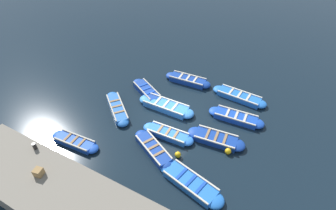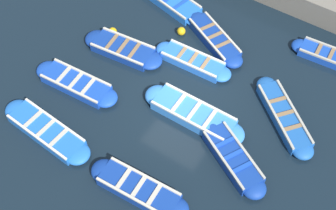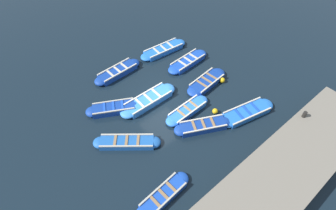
{
  "view_description": "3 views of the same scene",
  "coord_description": "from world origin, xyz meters",
  "px_view_note": "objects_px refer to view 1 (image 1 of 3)",
  "views": [
    {
      "loc": [
        10.8,
        5.58,
        11.24
      ],
      "look_at": [
        -0.77,
        -0.68,
        0.17
      ],
      "focal_mm": 28.0,
      "sensor_mm": 36.0,
      "label": 1
    },
    {
      "loc": [
        -8.75,
        -4.9,
        13.79
      ],
      "look_at": [
        -0.72,
        0.25,
        0.17
      ],
      "focal_mm": 50.0,
      "sensor_mm": 36.0,
      "label": 2
    },
    {
      "loc": [
        8.35,
        -6.69,
        11.95
      ],
      "look_at": [
        0.58,
        -0.15,
        0.35
      ],
      "focal_mm": 28.0,
      "sensor_mm": 36.0,
      "label": 3
    }
  ],
  "objects_px": {
    "boat_near_quay": "(75,142)",
    "boat_mid_row": "(166,106)",
    "boat_far_corner": "(147,91)",
    "buoy_yellow_far": "(228,151)",
    "boat_bow_out": "(188,80)",
    "boat_centre": "(153,149)",
    "boat_inner_gap": "(216,139)",
    "wooden_crate": "(39,172)",
    "boat_outer_right": "(239,96)",
    "bollard_north": "(35,146)",
    "boat_drifting": "(236,117)",
    "buoy_orange_near": "(178,155)",
    "boat_stern_in": "(117,108)",
    "boat_end_of_row": "(190,183)",
    "boat_outer_left": "(168,134)"
  },
  "relations": [
    {
      "from": "boat_far_corner",
      "to": "boat_centre",
      "type": "height_order",
      "value": "boat_far_corner"
    },
    {
      "from": "boat_near_quay",
      "to": "boat_outer_right",
      "type": "bearing_deg",
      "value": 140.55
    },
    {
      "from": "boat_bow_out",
      "to": "boat_drifting",
      "type": "height_order",
      "value": "boat_bow_out"
    },
    {
      "from": "boat_drifting",
      "to": "boat_outer_right",
      "type": "bearing_deg",
      "value": -168.36
    },
    {
      "from": "buoy_orange_near",
      "to": "wooden_crate",
      "type": "bearing_deg",
      "value": -45.36
    },
    {
      "from": "boat_mid_row",
      "to": "boat_stern_in",
      "type": "bearing_deg",
      "value": -58.39
    },
    {
      "from": "boat_centre",
      "to": "boat_drifting",
      "type": "height_order",
      "value": "boat_centre"
    },
    {
      "from": "boat_near_quay",
      "to": "boat_end_of_row",
      "type": "relative_size",
      "value": 0.82
    },
    {
      "from": "boat_centre",
      "to": "boat_inner_gap",
      "type": "bearing_deg",
      "value": 131.22
    },
    {
      "from": "boat_near_quay",
      "to": "boat_stern_in",
      "type": "bearing_deg",
      "value": 174.29
    },
    {
      "from": "boat_inner_gap",
      "to": "boat_drifting",
      "type": "xyz_separation_m",
      "value": [
        -2.29,
        0.47,
        0.0
      ]
    },
    {
      "from": "boat_centre",
      "to": "bollard_north",
      "type": "distance_m",
      "value": 6.03
    },
    {
      "from": "bollard_north",
      "to": "boat_outer_left",
      "type": "bearing_deg",
      "value": 133.84
    },
    {
      "from": "boat_near_quay",
      "to": "buoy_yellow_far",
      "type": "bearing_deg",
      "value": 113.77
    },
    {
      "from": "boat_far_corner",
      "to": "boat_bow_out",
      "type": "distance_m",
      "value": 3.25
    },
    {
      "from": "boat_far_corner",
      "to": "buoy_yellow_far",
      "type": "relative_size",
      "value": 9.43
    },
    {
      "from": "boat_mid_row",
      "to": "boat_bow_out",
      "type": "relative_size",
      "value": 1.11
    },
    {
      "from": "boat_end_of_row",
      "to": "boat_outer_left",
      "type": "bearing_deg",
      "value": -133.08
    },
    {
      "from": "boat_inner_gap",
      "to": "wooden_crate",
      "type": "relative_size",
      "value": 9.25
    },
    {
      "from": "boat_near_quay",
      "to": "boat_end_of_row",
      "type": "xyz_separation_m",
      "value": [
        -0.68,
        6.85,
        0.02
      ]
    },
    {
      "from": "boat_mid_row",
      "to": "boat_drifting",
      "type": "bearing_deg",
      "value": 104.87
    },
    {
      "from": "boat_end_of_row",
      "to": "boat_far_corner",
      "type": "bearing_deg",
      "value": -132.26
    },
    {
      "from": "wooden_crate",
      "to": "boat_outer_right",
      "type": "bearing_deg",
      "value": 151.11
    },
    {
      "from": "boat_outer_right",
      "to": "boat_end_of_row",
      "type": "bearing_deg",
      "value": -0.69
    },
    {
      "from": "boat_far_corner",
      "to": "boat_bow_out",
      "type": "xyz_separation_m",
      "value": [
        -2.6,
        1.95,
        -0.01
      ]
    },
    {
      "from": "boat_far_corner",
      "to": "boat_near_quay",
      "type": "bearing_deg",
      "value": -10.33
    },
    {
      "from": "boat_far_corner",
      "to": "boat_end_of_row",
      "type": "relative_size",
      "value": 0.85
    },
    {
      "from": "boat_far_corner",
      "to": "boat_bow_out",
      "type": "relative_size",
      "value": 0.92
    },
    {
      "from": "bollard_north",
      "to": "wooden_crate",
      "type": "xyz_separation_m",
      "value": [
        1.0,
        1.44,
        0.01
      ]
    },
    {
      "from": "boat_inner_gap",
      "to": "boat_far_corner",
      "type": "height_order",
      "value": "boat_far_corner"
    },
    {
      "from": "boat_inner_gap",
      "to": "boat_near_quay",
      "type": "relative_size",
      "value": 1.09
    },
    {
      "from": "boat_near_quay",
      "to": "boat_outer_left",
      "type": "xyz_separation_m",
      "value": [
        -3.03,
        4.32,
        0.01
      ]
    },
    {
      "from": "boat_drifting",
      "to": "buoy_orange_near",
      "type": "height_order",
      "value": "boat_drifting"
    },
    {
      "from": "boat_far_corner",
      "to": "boat_end_of_row",
      "type": "height_order",
      "value": "boat_far_corner"
    },
    {
      "from": "boat_near_quay",
      "to": "boat_mid_row",
      "type": "height_order",
      "value": "boat_mid_row"
    },
    {
      "from": "boat_outer_right",
      "to": "wooden_crate",
      "type": "height_order",
      "value": "wooden_crate"
    },
    {
      "from": "boat_stern_in",
      "to": "wooden_crate",
      "type": "distance_m",
      "value": 6.35
    },
    {
      "from": "boat_near_quay",
      "to": "boat_mid_row",
      "type": "relative_size",
      "value": 0.8
    },
    {
      "from": "boat_bow_out",
      "to": "buoy_orange_near",
      "type": "relative_size",
      "value": 10.52
    },
    {
      "from": "boat_bow_out",
      "to": "boat_outer_right",
      "type": "bearing_deg",
      "value": 88.76
    },
    {
      "from": "boat_centre",
      "to": "boat_mid_row",
      "type": "bearing_deg",
      "value": -161.91
    },
    {
      "from": "boat_stern_in",
      "to": "boat_centre",
      "type": "distance_m",
      "value": 4.28
    },
    {
      "from": "boat_bow_out",
      "to": "buoy_orange_near",
      "type": "distance_m",
      "value": 7.04
    },
    {
      "from": "boat_outer_left",
      "to": "buoy_orange_near",
      "type": "relative_size",
      "value": 9.51
    },
    {
      "from": "boat_near_quay",
      "to": "boat_far_corner",
      "type": "height_order",
      "value": "boat_far_corner"
    },
    {
      "from": "boat_bow_out",
      "to": "bollard_north",
      "type": "relative_size",
      "value": 10.13
    },
    {
      "from": "wooden_crate",
      "to": "bollard_north",
      "type": "bearing_deg",
      "value": -124.62
    },
    {
      "from": "boat_outer_right",
      "to": "boat_near_quay",
      "type": "bearing_deg",
      "value": -39.45
    },
    {
      "from": "boat_stern_in",
      "to": "buoy_yellow_far",
      "type": "xyz_separation_m",
      "value": [
        0.03,
        7.48,
        0.0
      ]
    },
    {
      "from": "boat_inner_gap",
      "to": "boat_outer_left",
      "type": "distance_m",
      "value": 2.76
    }
  ]
}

